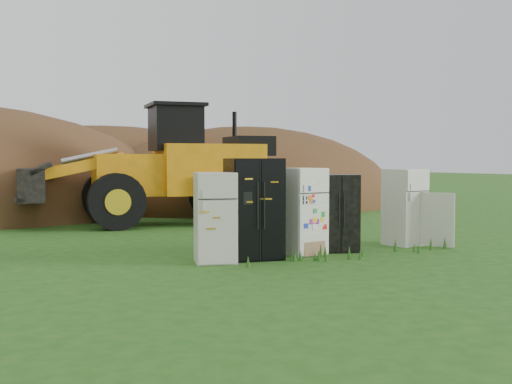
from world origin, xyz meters
The scene contains 9 objects.
ground centered at (0.00, 0.00, 0.00)m, with size 120.00×120.00×0.00m, color #1F5316.
fridge_leftmost centered at (-2.50, -0.04, 0.85)m, with size 0.75×0.72×1.71m, color silver, non-canonical shape.
fridge_black_side centered at (-1.65, -0.03, 0.99)m, with size 1.03×0.81×1.97m, color black, non-canonical shape.
fridge_sticker centered at (-0.46, 0.04, 0.89)m, with size 0.79×0.73×1.77m, color white, non-canonical shape.
fridge_dark_mid centered at (0.40, -0.02, 0.81)m, with size 0.83×0.68×1.63m, color black, non-canonical shape.
fridge_open_door centered at (2.33, 0.00, 0.86)m, with size 0.78×0.72×1.73m, color silver, non-canonical shape.
wheel_loader centered at (-1.15, 7.26, 1.80)m, with size 7.46×3.02×3.61m, color orange, non-canonical shape.
dirt_mound_right centered at (5.18, 12.29, 0.00)m, with size 13.79×10.11×6.58m, color #4B3218.
dirt_mound_back centered at (0.53, 17.38, 0.00)m, with size 18.23×12.15×6.88m, color #4B3218.
Camera 1 is at (-7.90, -10.86, 1.97)m, focal length 45.00 mm.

